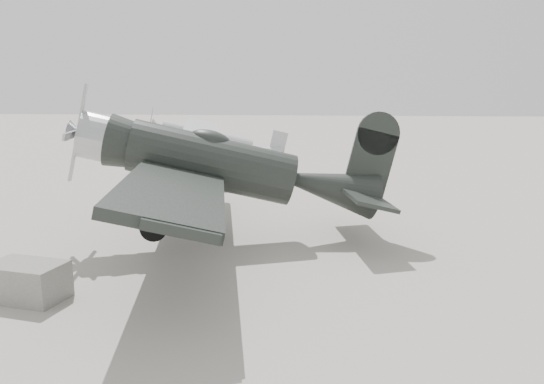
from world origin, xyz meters
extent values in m
plane|color=gray|center=(0.00, 0.00, 0.00)|extent=(160.00, 160.00, 0.00)
cylinder|color=black|center=(-2.05, 2.91, 2.38)|extent=(5.10, 2.44, 1.56)
cone|color=black|center=(1.56, 3.60, 2.44)|extent=(3.11, 1.96, 1.45)
cylinder|color=#A7A9AB|center=(-5.39, 2.28, 2.38)|extent=(1.24, 1.54, 1.38)
cone|color=#A7A9AB|center=(-6.04, 2.16, 2.38)|extent=(0.50, 0.69, 0.62)
cube|color=#A7A9AB|center=(-5.97, 2.17, 2.38)|extent=(0.10, 0.21, 2.89)
ellipsoid|color=black|center=(-2.27, 2.87, 3.07)|extent=(1.34, 0.97, 0.51)
cube|color=black|center=(-2.82, 2.77, 1.99)|extent=(4.78, 13.56, 0.24)
cube|color=black|center=(2.43, 3.76, 2.50)|extent=(2.07, 4.82, 0.11)
cube|color=black|center=(2.60, 3.80, 3.44)|extent=(1.33, 0.36, 2.00)
cylinder|color=black|center=(-2.97, 1.21, 0.47)|extent=(0.78, 0.32, 0.76)
cylinder|color=black|center=(-3.53, 4.16, 0.47)|extent=(0.78, 0.32, 0.76)
cylinder|color=#333333|center=(-2.97, 1.21, 1.22)|extent=(0.14, 0.14, 1.56)
cylinder|color=#333333|center=(-3.53, 4.16, 1.22)|extent=(0.14, 0.14, 1.56)
cylinder|color=black|center=(2.71, 3.82, 1.96)|extent=(0.26, 0.13, 0.24)
cylinder|color=#A6A8AB|center=(-5.29, 17.13, 1.78)|extent=(5.27, 2.20, 1.09)
cone|color=#A6A8AB|center=(-1.91, 17.89, 1.78)|extent=(1.96, 1.36, 0.99)
cone|color=#A6A8AB|center=(-8.10, 16.50, 1.78)|extent=(0.81, 1.14, 1.03)
cube|color=#A6A8AB|center=(-8.48, 16.41, 1.78)|extent=(0.08, 0.15, 2.18)
cube|color=#A6A8AB|center=(-5.68, 17.04, 2.40)|extent=(4.23, 11.05, 0.18)
cube|color=#A6A8AB|center=(-1.42, 18.00, 1.83)|extent=(1.61, 3.48, 0.08)
cube|color=#A6A8AB|center=(-1.33, 18.02, 2.48)|extent=(0.89, 0.27, 1.29)
cylinder|color=black|center=(-5.83, 15.89, 0.27)|extent=(0.57, 0.26, 0.56)
cylinder|color=black|center=(-6.31, 18.02, 0.27)|extent=(0.57, 0.26, 0.56)
cylinder|color=#333333|center=(-5.83, 15.89, 0.84)|extent=(0.11, 0.11, 1.19)
cylinder|color=#333333|center=(-6.31, 18.02, 0.84)|extent=(0.11, 0.11, 1.19)
cylinder|color=black|center=(-1.23, 18.04, 1.48)|extent=(0.19, 0.11, 0.18)
cube|color=slate|center=(-5.29, -2.00, 0.42)|extent=(1.83, 1.34, 0.83)
camera|label=1|loc=(1.18, -12.64, 4.64)|focal=35.00mm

